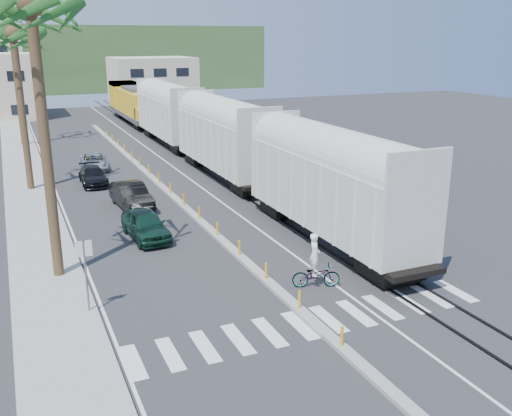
{
  "coord_description": "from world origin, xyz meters",
  "views": [
    {
      "loc": [
        -9.35,
        -18.23,
        9.97
      ],
      "look_at": [
        1.3,
        6.02,
        2.0
      ],
      "focal_mm": 40.0,
      "sensor_mm": 36.0,
      "label": 1
    }
  ],
  "objects": [
    {
      "name": "sidewalk",
      "position": [
        -8.5,
        25.0,
        0.07
      ],
      "size": [
        3.0,
        90.0,
        0.15
      ],
      "primitive_type": "cube",
      "color": "gray",
      "rests_on": "ground"
    },
    {
      "name": "car_third",
      "position": [
        -4.18,
        22.03,
        0.61
      ],
      "size": [
        1.92,
        4.31,
        1.23
      ],
      "primitive_type": "imported",
      "rotation": [
        0.0,
        0.0,
        -0.02
      ],
      "color": "black",
      "rests_on": "ground"
    },
    {
      "name": "ground",
      "position": [
        0.0,
        0.0,
        0.0
      ],
      "size": [
        140.0,
        140.0,
        0.0
      ],
      "primitive_type": "plane",
      "color": "#28282B",
      "rests_on": "ground"
    },
    {
      "name": "palm_trees",
      "position": [
        -8.1,
        22.7,
        10.81
      ],
      "size": [
        3.5,
        37.2,
        13.75
      ],
      "color": "brown",
      "rests_on": "ground"
    },
    {
      "name": "buildings",
      "position": [
        -6.41,
        71.66,
        4.36
      ],
      "size": [
        38.0,
        27.0,
        10.0
      ],
      "color": "beige",
      "rests_on": "ground"
    },
    {
      "name": "crosswalk",
      "position": [
        0.0,
        -2.0,
        0.01
      ],
      "size": [
        14.0,
        2.2,
        0.01
      ],
      "primitive_type": "cube",
      "color": "silver",
      "rests_on": "ground"
    },
    {
      "name": "hillside",
      "position": [
        0.0,
        100.0,
        6.0
      ],
      "size": [
        80.0,
        20.0,
        12.0
      ],
      "primitive_type": "cube",
      "color": "#385628",
      "rests_on": "ground"
    },
    {
      "name": "lane_markings",
      "position": [
        -2.15,
        25.0,
        0.0
      ],
      "size": [
        9.42,
        90.0,
        0.01
      ],
      "color": "silver",
      "rests_on": "ground"
    },
    {
      "name": "rails",
      "position": [
        5.0,
        28.0,
        0.03
      ],
      "size": [
        1.56,
        100.0,
        0.06
      ],
      "color": "black",
      "rests_on": "ground"
    },
    {
      "name": "car_lead",
      "position": [
        -3.39,
        9.44,
        0.73
      ],
      "size": [
        2.33,
        4.55,
        1.47
      ],
      "primitive_type": "imported",
      "rotation": [
        0.0,
        0.0,
        0.07
      ],
      "color": "#103123",
      "rests_on": "ground"
    },
    {
      "name": "car_second",
      "position": [
        -2.9,
        15.23,
        0.76
      ],
      "size": [
        2.37,
        4.9,
        1.53
      ],
      "primitive_type": "imported",
      "rotation": [
        0.0,
        0.0,
        0.08
      ],
      "color": "black",
      "rests_on": "ground"
    },
    {
      "name": "street_sign",
      "position": [
        -7.3,
        2.0,
        1.97
      ],
      "size": [
        0.6,
        0.08,
        3.0
      ],
      "color": "slate",
      "rests_on": "ground"
    },
    {
      "name": "cyclist",
      "position": [
        1.65,
        0.69,
        0.74
      ],
      "size": [
        1.96,
        2.42,
        2.36
      ],
      "rotation": [
        0.0,
        0.0,
        1.22
      ],
      "color": "#9EA0A5",
      "rests_on": "ground"
    },
    {
      "name": "median",
      "position": [
        0.0,
        19.96,
        0.09
      ],
      "size": [
        0.45,
        60.0,
        0.85
      ],
      "color": "gray",
      "rests_on": "ground"
    },
    {
      "name": "car_rear",
      "position": [
        -3.38,
        26.85,
        0.6
      ],
      "size": [
        2.76,
        4.7,
        1.21
      ],
      "primitive_type": "imported",
      "rotation": [
        0.0,
        0.0,
        -0.09
      ],
      "color": "#B1B4B6",
      "rests_on": "ground"
    },
    {
      "name": "freight_train",
      "position": [
        5.0,
        25.92,
        2.91
      ],
      "size": [
        3.0,
        60.94,
        5.85
      ],
      "color": "beige",
      "rests_on": "ground"
    }
  ]
}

